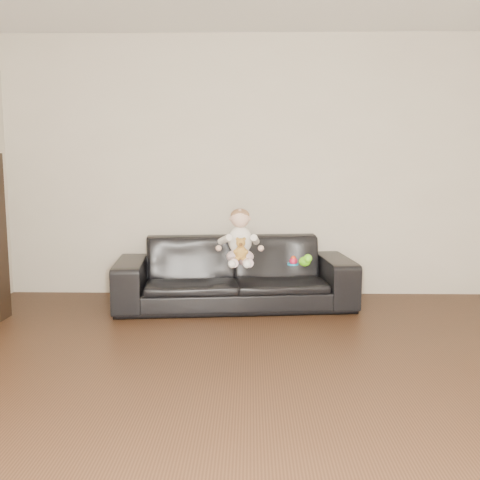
{
  "coord_description": "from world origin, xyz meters",
  "views": [
    {
      "loc": [
        -0.02,
        -2.67,
        1.3
      ],
      "look_at": [
        -0.11,
        2.15,
        0.64
      ],
      "focal_mm": 40.0,
      "sensor_mm": 36.0,
      "label": 1
    }
  ],
  "objects_px": {
    "baby": "(240,240)",
    "teddy_bear": "(241,249)",
    "toy_green": "(305,261)",
    "sofa": "(235,272)",
    "toy_rattle": "(293,261)",
    "toy_blue_disc": "(293,264)"
  },
  "relations": [
    {
      "from": "toy_green",
      "to": "toy_blue_disc",
      "type": "relative_size",
      "value": 1.28
    },
    {
      "from": "teddy_bear",
      "to": "toy_rattle",
      "type": "distance_m",
      "value": 0.5
    },
    {
      "from": "baby",
      "to": "toy_blue_disc",
      "type": "distance_m",
      "value": 0.53
    },
    {
      "from": "sofa",
      "to": "teddy_bear",
      "type": "distance_m",
      "value": 0.38
    },
    {
      "from": "toy_rattle",
      "to": "toy_blue_disc",
      "type": "bearing_deg",
      "value": 159.67
    },
    {
      "from": "sofa",
      "to": "baby",
      "type": "distance_m",
      "value": 0.35
    },
    {
      "from": "toy_blue_disc",
      "to": "baby",
      "type": "bearing_deg",
      "value": 175.67
    },
    {
      "from": "teddy_bear",
      "to": "toy_blue_disc",
      "type": "relative_size",
      "value": 2.01
    },
    {
      "from": "toy_green",
      "to": "toy_rattle",
      "type": "bearing_deg",
      "value": 146.03
    },
    {
      "from": "baby",
      "to": "teddy_bear",
      "type": "distance_m",
      "value": 0.17
    },
    {
      "from": "sofa",
      "to": "baby",
      "type": "height_order",
      "value": "baby"
    },
    {
      "from": "baby",
      "to": "toy_blue_disc",
      "type": "bearing_deg",
      "value": -16.2
    },
    {
      "from": "toy_rattle",
      "to": "teddy_bear",
      "type": "bearing_deg",
      "value": -166.39
    },
    {
      "from": "teddy_bear",
      "to": "sofa",
      "type": "bearing_deg",
      "value": 79.79
    },
    {
      "from": "toy_rattle",
      "to": "toy_blue_disc",
      "type": "relative_size",
      "value": 0.73
    },
    {
      "from": "baby",
      "to": "toy_rattle",
      "type": "height_order",
      "value": "baby"
    },
    {
      "from": "teddy_bear",
      "to": "toy_green",
      "type": "xyz_separation_m",
      "value": [
        0.57,
        0.05,
        -0.12
      ]
    },
    {
      "from": "toy_green",
      "to": "toy_blue_disc",
      "type": "bearing_deg",
      "value": 146.63
    },
    {
      "from": "baby",
      "to": "toy_green",
      "type": "distance_m",
      "value": 0.61
    },
    {
      "from": "sofa",
      "to": "teddy_bear",
      "type": "relative_size",
      "value": 10.95
    },
    {
      "from": "sofa",
      "to": "baby",
      "type": "xyz_separation_m",
      "value": [
        0.05,
        -0.12,
        0.32
      ]
    },
    {
      "from": "baby",
      "to": "teddy_bear",
      "type": "bearing_deg",
      "value": -98.13
    }
  ]
}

